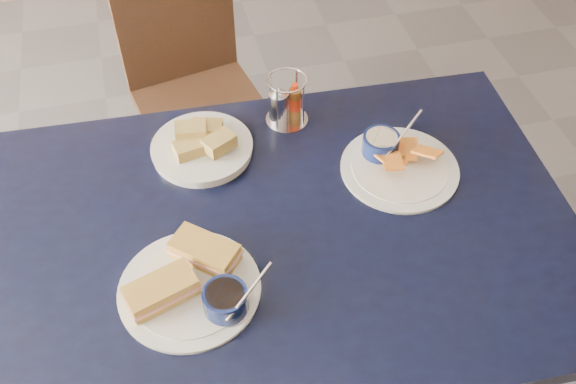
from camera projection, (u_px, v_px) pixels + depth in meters
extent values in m
cube|color=black|center=(279.00, 234.00, 1.44)|extent=(1.38, 0.96, 0.04)
cylinder|color=black|center=(58.00, 259.00, 1.85)|extent=(0.04, 0.04, 0.71)
cylinder|color=black|center=(430.00, 186.00, 2.04)|extent=(0.04, 0.04, 0.71)
cube|color=black|center=(201.00, 106.00, 2.22)|extent=(0.47, 0.46, 0.04)
cylinder|color=black|center=(168.00, 188.00, 2.25)|extent=(0.03, 0.03, 0.39)
cylinder|color=black|center=(258.00, 172.00, 2.30)|extent=(0.03, 0.03, 0.39)
cylinder|color=black|center=(158.00, 130.00, 2.45)|extent=(0.03, 0.03, 0.39)
cylinder|color=black|center=(241.00, 116.00, 2.50)|extent=(0.03, 0.03, 0.39)
cube|color=black|center=(186.00, 21.00, 2.15)|extent=(0.40, 0.12, 0.42)
cylinder|color=white|center=(190.00, 289.00, 1.31)|extent=(0.29, 0.29, 0.01)
cylinder|color=white|center=(189.00, 287.00, 1.31)|extent=(0.24, 0.24, 0.00)
cube|color=gold|center=(161.00, 290.00, 1.28)|extent=(0.15, 0.11, 0.04)
cube|color=#E49D8B|center=(162.00, 292.00, 1.28)|extent=(0.16, 0.12, 0.01)
cube|color=gold|center=(205.00, 251.00, 1.34)|extent=(0.15, 0.14, 0.04)
cube|color=#E49D8B|center=(205.00, 252.00, 1.34)|extent=(0.16, 0.15, 0.01)
cylinder|color=#091235|center=(225.00, 300.00, 1.26)|extent=(0.09, 0.09, 0.05)
cylinder|color=black|center=(225.00, 296.00, 1.25)|extent=(0.08, 0.08, 0.01)
cylinder|color=silver|center=(249.00, 292.00, 1.22)|extent=(0.11, 0.07, 0.08)
cylinder|color=white|center=(400.00, 168.00, 1.54)|extent=(0.28, 0.28, 0.01)
cylinder|color=white|center=(400.00, 167.00, 1.54)|extent=(0.23, 0.23, 0.00)
cube|color=orange|center=(397.00, 158.00, 1.55)|extent=(0.08, 0.08, 0.02)
cube|color=orange|center=(395.00, 156.00, 1.55)|extent=(0.08, 0.07, 0.01)
cube|color=orange|center=(407.00, 152.00, 1.55)|extent=(0.06, 0.08, 0.03)
cube|color=orange|center=(388.00, 158.00, 1.53)|extent=(0.07, 0.06, 0.03)
cube|color=orange|center=(386.00, 145.00, 1.56)|extent=(0.07, 0.08, 0.02)
cube|color=orange|center=(427.00, 156.00, 1.53)|extent=(0.08, 0.08, 0.03)
cube|color=orange|center=(392.00, 162.00, 1.50)|extent=(0.06, 0.07, 0.01)
cylinder|color=#091235|center=(381.00, 144.00, 1.55)|extent=(0.09, 0.09, 0.05)
cylinder|color=beige|center=(381.00, 139.00, 1.54)|extent=(0.08, 0.08, 0.01)
cylinder|color=silver|center=(404.00, 134.00, 1.51)|extent=(0.11, 0.07, 0.08)
cylinder|color=white|center=(202.00, 149.00, 1.58)|extent=(0.25, 0.25, 0.02)
cylinder|color=white|center=(202.00, 146.00, 1.57)|extent=(0.20, 0.20, 0.00)
cube|color=tan|center=(190.00, 149.00, 1.54)|extent=(0.08, 0.06, 0.03)
cube|color=tan|center=(207.00, 129.00, 1.57)|extent=(0.09, 0.07, 0.03)
cube|color=tan|center=(219.00, 143.00, 1.53)|extent=(0.09, 0.08, 0.03)
cube|color=tan|center=(191.00, 131.00, 1.55)|extent=(0.08, 0.06, 0.03)
cylinder|color=silver|center=(287.00, 119.00, 1.66)|extent=(0.11, 0.11, 0.01)
cylinder|color=silver|center=(296.00, 89.00, 1.64)|extent=(0.01, 0.01, 0.13)
cylinder|color=silver|center=(271.00, 93.00, 1.63)|extent=(0.01, 0.01, 0.13)
cylinder|color=silver|center=(277.00, 110.00, 1.58)|extent=(0.01, 0.01, 0.13)
cylinder|color=silver|center=(303.00, 106.00, 1.59)|extent=(0.01, 0.01, 0.13)
torus|color=silver|center=(287.00, 80.00, 1.57)|extent=(0.10, 0.10, 0.00)
cylinder|color=silver|center=(278.00, 107.00, 1.62)|extent=(0.05, 0.05, 0.08)
cone|color=silver|center=(278.00, 91.00, 1.58)|extent=(0.04, 0.04, 0.02)
cylinder|color=brown|center=(295.00, 103.00, 1.63)|extent=(0.03, 0.03, 0.08)
cylinder|color=#A82209|center=(295.00, 103.00, 1.63)|extent=(0.03, 0.03, 0.03)
cylinder|color=#A82209|center=(295.00, 87.00, 1.60)|extent=(0.02, 0.02, 0.02)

